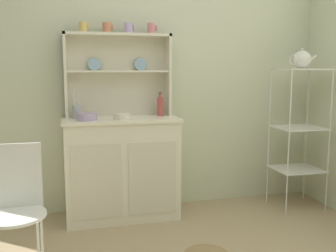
# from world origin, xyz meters

# --- Properties ---
(wall_back) EXTENTS (3.84, 0.05, 2.50)m
(wall_back) POSITION_xyz_m (0.00, 1.62, 1.25)
(wall_back) COLOR beige
(wall_back) RESTS_ON ground
(hutch_cabinet) EXTENTS (0.98, 0.45, 0.88)m
(hutch_cabinet) POSITION_xyz_m (-0.32, 1.37, 0.45)
(hutch_cabinet) COLOR silver
(hutch_cabinet) RESTS_ON ground
(hutch_shelf_unit) EXTENTS (0.92, 0.18, 0.72)m
(hutch_shelf_unit) POSITION_xyz_m (-0.32, 1.53, 1.29)
(hutch_shelf_unit) COLOR beige
(hutch_shelf_unit) RESTS_ON hutch_cabinet
(bakers_rack) EXTENTS (0.42, 0.37, 1.29)m
(bakers_rack) POSITION_xyz_m (1.30, 1.23, 0.81)
(bakers_rack) COLOR silver
(bakers_rack) RESTS_ON ground
(wire_chair) EXTENTS (0.36, 0.36, 0.85)m
(wire_chair) POSITION_xyz_m (-1.07, 0.44, 0.52)
(wire_chair) COLOR white
(wire_chair) RESTS_ON ground
(cup_gold_0) EXTENTS (0.08, 0.07, 0.08)m
(cup_gold_0) POSITION_xyz_m (-0.61, 1.49, 1.64)
(cup_gold_0) COLOR #DBB760
(cup_gold_0) RESTS_ON hutch_shelf_unit
(cup_terracotta_1) EXTENTS (0.09, 0.07, 0.08)m
(cup_terracotta_1) POSITION_xyz_m (-0.41, 1.49, 1.64)
(cup_terracotta_1) COLOR #C67556
(cup_terracotta_1) RESTS_ON hutch_shelf_unit
(cup_lilac_2) EXTENTS (0.09, 0.07, 0.09)m
(cup_lilac_2) POSITION_xyz_m (-0.23, 1.49, 1.64)
(cup_lilac_2) COLOR #B79ECC
(cup_lilac_2) RESTS_ON hutch_shelf_unit
(cup_rose_3) EXTENTS (0.08, 0.07, 0.09)m
(cup_rose_3) POSITION_xyz_m (-0.03, 1.49, 1.64)
(cup_rose_3) COLOR #D17A84
(cup_rose_3) RESTS_ON hutch_shelf_unit
(bowl_mixing_large) EXTENTS (0.16, 0.16, 0.06)m
(bowl_mixing_large) POSITION_xyz_m (-0.61, 1.29, 0.90)
(bowl_mixing_large) COLOR #B79ECC
(bowl_mixing_large) RESTS_ON hutch_cabinet
(bowl_floral_medium) EXTENTS (0.14, 0.14, 0.05)m
(bowl_floral_medium) POSITION_xyz_m (-0.32, 1.29, 0.90)
(bowl_floral_medium) COLOR silver
(bowl_floral_medium) RESTS_ON hutch_cabinet
(jam_bottle) EXTENTS (0.05, 0.05, 0.21)m
(jam_bottle) POSITION_xyz_m (0.04, 1.45, 0.96)
(jam_bottle) COLOR #B74C47
(jam_bottle) RESTS_ON hutch_cabinet
(utensil_jar) EXTENTS (0.08, 0.08, 0.23)m
(utensil_jar) POSITION_xyz_m (-0.68, 1.45, 0.93)
(utensil_jar) COLOR #B2B7C6
(utensil_jar) RESTS_ON hutch_cabinet
(porcelain_teapot) EXTENTS (0.25, 0.16, 0.18)m
(porcelain_teapot) POSITION_xyz_m (1.30, 1.23, 1.37)
(porcelain_teapot) COLOR white
(porcelain_teapot) RESTS_ON bakers_rack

